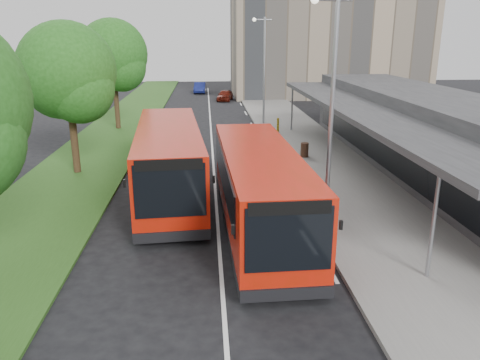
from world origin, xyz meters
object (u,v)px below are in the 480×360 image
at_px(tree_mid, 68,77).
at_px(lamp_post_near, 330,96).
at_px(lamp_post_far, 263,64).
at_px(litter_bin, 305,150).
at_px(bus_main, 259,190).
at_px(car_far, 200,88).
at_px(car_near, 225,95).
at_px(bus_second, 169,161).
at_px(bollard, 278,125).
at_px(tree_far, 113,59).

xyz_separation_m(tree_mid, lamp_post_near, (11.13, -7.05, -0.15)).
height_order(lamp_post_far, litter_bin, lamp_post_far).
bearing_deg(bus_main, lamp_post_far, 81.13).
distance_m(tree_mid, litter_bin, 13.12).
distance_m(litter_bin, car_far, 34.09).
relative_size(lamp_post_near, litter_bin, 9.82).
relative_size(bus_main, car_near, 3.04).
relative_size(tree_mid, litter_bin, 9.25).
xyz_separation_m(bus_second, car_near, (3.74, 31.77, -0.99)).
bearing_deg(bollard, tree_mid, -141.63).
distance_m(bus_main, car_near, 35.81).
bearing_deg(lamp_post_near, bus_main, -161.18).
bearing_deg(bollard, litter_bin, -86.76).
bearing_deg(tree_mid, bollard, 38.37).
relative_size(tree_far, litter_bin, 9.89).
xyz_separation_m(tree_far, litter_bin, (12.24, -10.02, -4.65)).
relative_size(litter_bin, bollard, 0.81).
xyz_separation_m(tree_mid, lamp_post_far, (11.13, 12.95, -0.15)).
bearing_deg(bus_second, tree_mid, 137.61).
relative_size(tree_mid, lamp_post_far, 0.94).
relative_size(lamp_post_far, litter_bin, 9.82).
relative_size(tree_far, bollard, 8.06).
distance_m(lamp_post_far, car_near, 15.64).
bearing_deg(car_near, bus_main, -77.66).
relative_size(tree_far, lamp_post_far, 1.01).
bearing_deg(litter_bin, tree_mid, -170.79).
bearing_deg(bus_main, tree_mid, 135.22).
relative_size(lamp_post_far, bus_main, 0.76).
distance_m(tree_far, litter_bin, 16.48).
height_order(tree_mid, lamp_post_near, lamp_post_near).
xyz_separation_m(lamp_post_far, car_near, (-2.35, 14.90, -4.13)).
distance_m(lamp_post_near, bollard, 16.92).
height_order(tree_far, lamp_post_far, lamp_post_far).
height_order(lamp_post_near, car_near, lamp_post_near).
height_order(lamp_post_near, car_far, lamp_post_near).
distance_m(bus_main, litter_bin, 10.65).
xyz_separation_m(tree_mid, car_near, (8.78, 27.85, -4.27)).
bearing_deg(bollard, lamp_post_far, 100.92).
height_order(lamp_post_far, bus_second, lamp_post_far).
bearing_deg(tree_mid, litter_bin, 9.21).
height_order(bus_second, bollard, bus_second).
bearing_deg(lamp_post_near, bus_second, 152.80).
bearing_deg(bollard, lamp_post_near, -92.42).
bearing_deg(lamp_post_far, tree_mid, -130.68).
height_order(bus_main, car_near, bus_main).
height_order(bus_second, car_near, bus_second).
xyz_separation_m(litter_bin, car_near, (-3.46, 25.87, 0.03)).
bearing_deg(car_far, lamp_post_far, -74.21).
height_order(tree_mid, car_near, tree_mid).
distance_m(car_near, car_far, 8.13).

